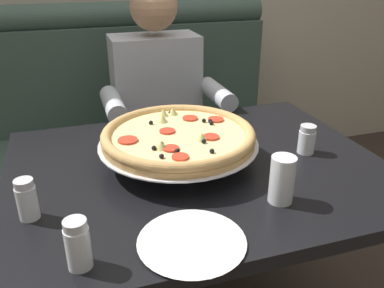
# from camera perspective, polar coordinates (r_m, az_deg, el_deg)

# --- Properties ---
(booth_bench) EXTENTS (1.52, 0.78, 1.13)m
(booth_bench) POSITION_cam_1_polar(r_m,az_deg,el_deg) (2.20, -6.84, -0.37)
(booth_bench) COLOR #384C42
(booth_bench) RESTS_ON ground_plane
(dining_table) EXTENTS (1.16, 0.90, 0.75)m
(dining_table) POSITION_cam_1_polar(r_m,az_deg,el_deg) (1.30, 0.84, -6.66)
(dining_table) COLOR black
(dining_table) RESTS_ON ground_plane
(diner_main) EXTENTS (0.54, 0.64, 1.27)m
(diner_main) POSITION_cam_1_polar(r_m,az_deg,el_deg) (1.85, -4.36, 5.18)
(diner_main) COLOR #2D3342
(diner_main) RESTS_ON ground_plane
(pizza) EXTENTS (0.49, 0.49, 0.12)m
(pizza) POSITION_cam_1_polar(r_m,az_deg,el_deg) (1.23, -1.95, 1.08)
(pizza) COLOR silver
(pizza) RESTS_ON dining_table
(shaker_oregano) EXTENTS (0.05, 0.05, 0.11)m
(shaker_oregano) POSITION_cam_1_polar(r_m,az_deg,el_deg) (0.88, -15.90, -13.96)
(shaker_oregano) COLOR white
(shaker_oregano) RESTS_ON dining_table
(shaker_pepper_flakes) EXTENTS (0.05, 0.05, 0.11)m
(shaker_pepper_flakes) POSITION_cam_1_polar(r_m,az_deg,el_deg) (1.07, -22.40, -7.65)
(shaker_pepper_flakes) COLOR white
(shaker_pepper_flakes) RESTS_ON dining_table
(shaker_parmesan) EXTENTS (0.06, 0.06, 0.10)m
(shaker_parmesan) POSITION_cam_1_polar(r_m,az_deg,el_deg) (1.36, 16.02, 0.39)
(shaker_parmesan) COLOR white
(shaker_parmesan) RESTS_ON dining_table
(plate_near_left) EXTENTS (0.25, 0.25, 0.02)m
(plate_near_left) POSITION_cam_1_polar(r_m,az_deg,el_deg) (0.93, -0.04, -13.42)
(plate_near_left) COLOR white
(plate_near_left) RESTS_ON dining_table
(drinking_glass) EXTENTS (0.07, 0.07, 0.13)m
(drinking_glass) POSITION_cam_1_polar(r_m,az_deg,el_deg) (1.07, 12.67, -5.30)
(drinking_glass) COLOR silver
(drinking_glass) RESTS_ON dining_table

